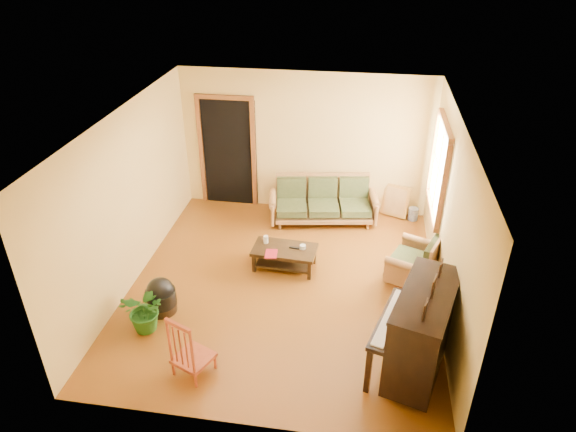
% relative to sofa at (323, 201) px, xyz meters
% --- Properties ---
extents(floor, '(5.00, 5.00, 0.00)m').
position_rel_sofa_xyz_m(floor, '(-0.41, -2.01, -0.41)').
color(floor, '#592D0B').
rests_on(floor, ground).
extents(doorway, '(1.08, 0.16, 2.05)m').
position_rel_sofa_xyz_m(doorway, '(-1.86, 0.47, 0.62)').
color(doorway, black).
rests_on(doorway, floor).
extents(window, '(0.12, 1.36, 1.46)m').
position_rel_sofa_xyz_m(window, '(1.80, -0.71, 1.09)').
color(window, white).
rests_on(window, right_wall).
extents(sofa, '(2.00, 1.09, 0.81)m').
position_rel_sofa_xyz_m(sofa, '(0.00, 0.00, 0.00)').
color(sofa, olive).
rests_on(sofa, floor).
extents(coffee_table, '(1.02, 0.60, 0.36)m').
position_rel_sofa_xyz_m(coffee_table, '(-0.46, -1.54, -0.23)').
color(coffee_table, black).
rests_on(coffee_table, floor).
extents(armchair, '(1.01, 1.03, 0.80)m').
position_rel_sofa_xyz_m(armchair, '(1.50, -1.55, -0.01)').
color(armchair, olive).
rests_on(armchair, floor).
extents(piano, '(1.14, 1.51, 1.18)m').
position_rel_sofa_xyz_m(piano, '(1.46, -3.42, 0.18)').
color(piano, black).
rests_on(piano, floor).
extents(footstool, '(0.55, 0.55, 0.40)m').
position_rel_sofa_xyz_m(footstool, '(-1.99, -2.84, -0.21)').
color(footstool, black).
rests_on(footstool, floor).
extents(red_chair, '(0.56, 0.58, 0.88)m').
position_rel_sofa_xyz_m(red_chair, '(-1.19, -3.85, 0.04)').
color(red_chair, maroon).
rests_on(red_chair, floor).
extents(leaning_frame, '(0.49, 0.28, 0.64)m').
position_rel_sofa_xyz_m(leaning_frame, '(1.30, 0.39, -0.09)').
color(leaning_frame, '#B7893D').
rests_on(leaning_frame, floor).
extents(ceramic_crock, '(0.21, 0.21, 0.23)m').
position_rel_sofa_xyz_m(ceramic_crock, '(1.63, 0.31, -0.29)').
color(ceramic_crock, '#324F97').
rests_on(ceramic_crock, floor).
extents(potted_plant, '(0.70, 0.65, 0.65)m').
position_rel_sofa_xyz_m(potted_plant, '(-2.04, -3.23, -0.08)').
color(potted_plant, '#1E5217').
rests_on(potted_plant, floor).
extents(book, '(0.20, 0.26, 0.02)m').
position_rel_sofa_xyz_m(book, '(-0.72, -1.75, -0.04)').
color(book, maroon).
rests_on(book, coffee_table).
extents(candle, '(0.10, 0.10, 0.13)m').
position_rel_sofa_xyz_m(candle, '(-0.77, -1.43, 0.02)').
color(candle, silver).
rests_on(candle, coffee_table).
extents(glass_jar, '(0.10, 0.10, 0.06)m').
position_rel_sofa_xyz_m(glass_jar, '(-0.18, -1.51, -0.02)').
color(glass_jar, white).
rests_on(glass_jar, coffee_table).
extents(remote, '(0.16, 0.06, 0.02)m').
position_rel_sofa_xyz_m(remote, '(-0.31, -1.51, -0.04)').
color(remote, black).
rests_on(remote, coffee_table).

